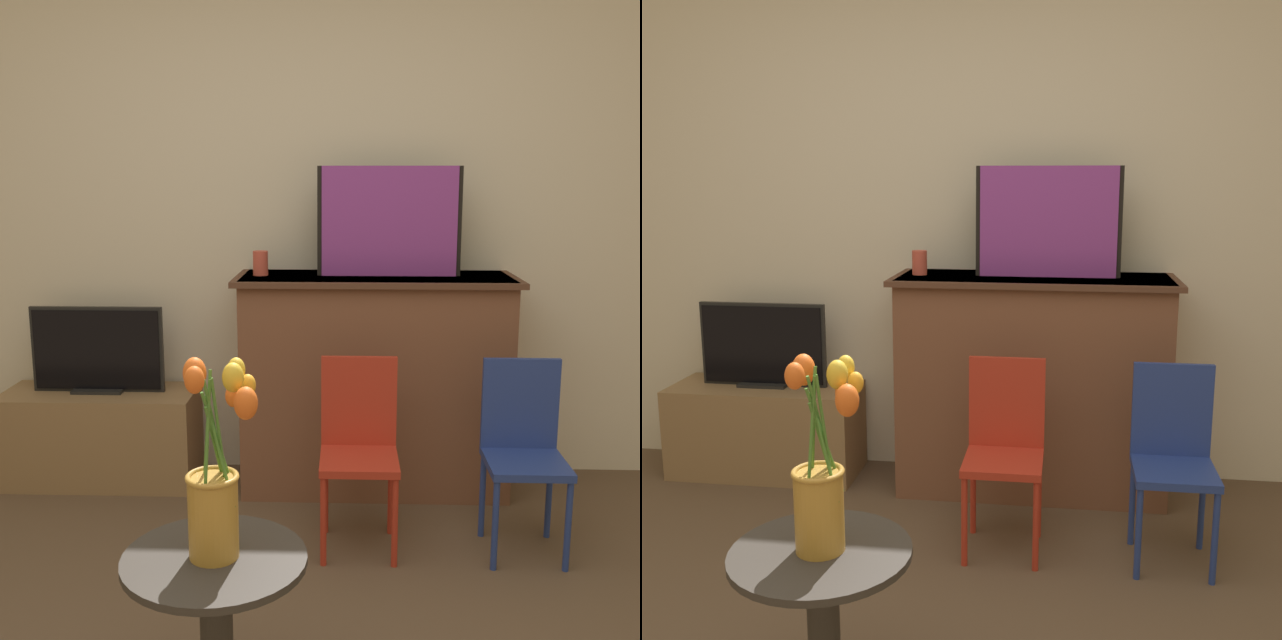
# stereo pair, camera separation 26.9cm
# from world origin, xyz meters

# --- Properties ---
(wall_back) EXTENTS (8.00, 0.06, 2.70)m
(wall_back) POSITION_xyz_m (0.00, 2.13, 1.35)
(wall_back) COLOR beige
(wall_back) RESTS_ON ground
(fireplace_mantel) EXTENTS (1.27, 0.48, 1.01)m
(fireplace_mantel) POSITION_xyz_m (0.34, 1.88, 0.52)
(fireplace_mantel) COLOR brown
(fireplace_mantel) RESTS_ON ground
(painting) EXTENTS (0.65, 0.03, 0.49)m
(painting) POSITION_xyz_m (0.40, 1.89, 1.25)
(painting) COLOR black
(painting) RESTS_ON fireplace_mantel
(mantel_candle) EXTENTS (0.07, 0.07, 0.11)m
(mantel_candle) POSITION_xyz_m (-0.18, 1.88, 1.06)
(mantel_candle) COLOR #CC4C3D
(mantel_candle) RESTS_ON fireplace_mantel
(tv_stand) EXTENTS (0.91, 0.38, 0.44)m
(tv_stand) POSITION_xyz_m (-0.97, 1.89, 0.22)
(tv_stand) COLOR olive
(tv_stand) RESTS_ON ground
(tv_monitor) EXTENTS (0.62, 0.12, 0.41)m
(tv_monitor) POSITION_xyz_m (-0.97, 1.90, 0.64)
(tv_monitor) COLOR black
(tv_monitor) RESTS_ON tv_stand
(chair_red) EXTENTS (0.30, 0.30, 0.75)m
(chair_red) POSITION_xyz_m (0.26, 1.31, 0.43)
(chair_red) COLOR #B22D1E
(chair_red) RESTS_ON ground
(chair_blue) EXTENTS (0.30, 0.30, 0.75)m
(chair_blue) POSITION_xyz_m (0.90, 1.30, 0.43)
(chair_blue) COLOR navy
(chair_blue) RESTS_ON ground
(side_table) EXTENTS (0.46, 0.46, 0.53)m
(side_table) POSITION_xyz_m (-0.11, 0.20, 0.34)
(side_table) COLOR #332D28
(side_table) RESTS_ON ground
(vase_tulips) EXTENTS (0.19, 0.22, 0.50)m
(vase_tulips) POSITION_xyz_m (-0.11, 0.21, 0.72)
(vase_tulips) COLOR #B78433
(vase_tulips) RESTS_ON side_table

